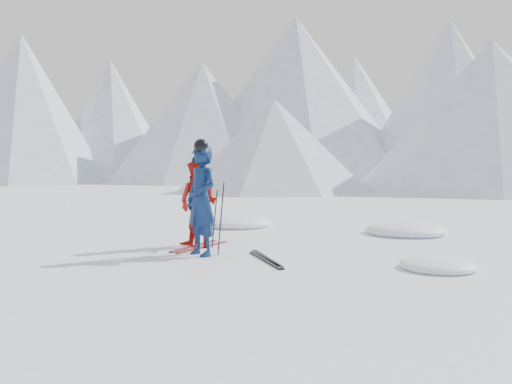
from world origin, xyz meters
The scene contains 12 objects.
ground centered at (0.00, 0.00, 0.00)m, with size 160.00×160.00×0.00m, color white.
skier_blue centered at (-1.59, -0.91, 1.00)m, with size 0.73×0.48×2.00m, color #0C1F49.
skier_red centered at (-2.31, -0.26, 0.86)m, with size 0.84×0.65×1.73m, color #B3130E.
pole_blue_left centered at (-1.89, -0.76, 0.67)m, with size 0.02×0.02×1.33m, color black.
pole_blue_right centered at (-1.34, -0.66, 0.67)m, with size 0.02×0.02×1.33m, color black.
pole_red_left centered at (-2.61, -0.01, 0.58)m, with size 0.02×0.02×1.15m, color black.
pole_red_right centered at (-2.01, -0.11, 0.58)m, with size 0.02×0.02×1.15m, color black.
ski_worn_left centered at (-2.43, -0.26, 0.01)m, with size 0.09×1.70×0.03m, color black.
ski_worn_right centered at (-2.19, -0.26, 0.01)m, with size 0.09×1.70×0.03m, color black.
ski_loose_a centered at (-0.44, -0.47, 0.01)m, with size 0.09×1.70×0.03m, color black.
ski_loose_b centered at (-0.34, -0.62, 0.01)m, with size 0.09×1.70×0.03m, color black.
snow_lumps centered at (-1.43, 3.24, 0.00)m, with size 7.83×5.28×0.41m.
Camera 1 is at (5.26, -7.91, 1.66)m, focal length 38.00 mm.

